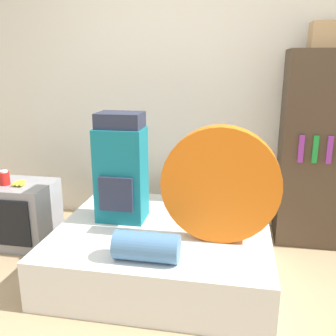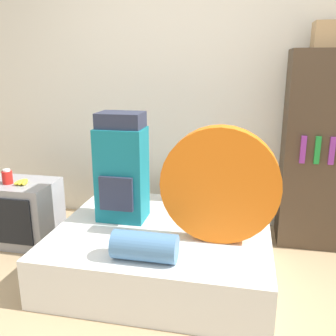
{
  "view_description": "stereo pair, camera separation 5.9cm",
  "coord_description": "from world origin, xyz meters",
  "px_view_note": "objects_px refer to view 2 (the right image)",
  "views": [
    {
      "loc": [
        0.43,
        -1.76,
        1.51
      ],
      "look_at": [
        -0.03,
        0.72,
        0.8
      ],
      "focal_mm": 40.0,
      "sensor_mm": 36.0,
      "label": 1
    },
    {
      "loc": [
        0.49,
        -1.75,
        1.51
      ],
      "look_at": [
        -0.03,
        0.72,
        0.8
      ],
      "focal_mm": 40.0,
      "sensor_mm": 36.0,
      "label": 2
    }
  ],
  "objects_px": {
    "backpack": "(122,169)",
    "television": "(20,212)",
    "cardboard_box": "(336,35)",
    "sleeping_roll": "(145,246)",
    "tent_bag": "(220,185)",
    "canister": "(7,177)",
    "bookshelf": "(333,151)"
  },
  "relations": [
    {
      "from": "tent_bag",
      "to": "cardboard_box",
      "type": "relative_size",
      "value": 2.35
    },
    {
      "from": "television",
      "to": "canister",
      "type": "xyz_separation_m",
      "value": [
        -0.05,
        -0.04,
        0.33
      ]
    },
    {
      "from": "backpack",
      "to": "bookshelf",
      "type": "xyz_separation_m",
      "value": [
        1.6,
        0.63,
        0.06
      ]
    },
    {
      "from": "tent_bag",
      "to": "television",
      "type": "bearing_deg",
      "value": 169.18
    },
    {
      "from": "backpack",
      "to": "bookshelf",
      "type": "height_order",
      "value": "bookshelf"
    },
    {
      "from": "tent_bag",
      "to": "bookshelf",
      "type": "height_order",
      "value": "bookshelf"
    },
    {
      "from": "backpack",
      "to": "tent_bag",
      "type": "xyz_separation_m",
      "value": [
        0.75,
        -0.22,
        -0.01
      ]
    },
    {
      "from": "backpack",
      "to": "cardboard_box",
      "type": "xyz_separation_m",
      "value": [
        1.53,
        0.66,
        0.97
      ]
    },
    {
      "from": "backpack",
      "to": "tent_bag",
      "type": "bearing_deg",
      "value": -16.69
    },
    {
      "from": "tent_bag",
      "to": "sleeping_roll",
      "type": "xyz_separation_m",
      "value": [
        -0.42,
        -0.36,
        -0.3
      ]
    },
    {
      "from": "cardboard_box",
      "to": "television",
      "type": "bearing_deg",
      "value": -167.41
    },
    {
      "from": "tent_bag",
      "to": "bookshelf",
      "type": "relative_size",
      "value": 0.48
    },
    {
      "from": "television",
      "to": "canister",
      "type": "relative_size",
      "value": 5.04
    },
    {
      "from": "cardboard_box",
      "to": "sleeping_roll",
      "type": "bearing_deg",
      "value": -133.7
    },
    {
      "from": "canister",
      "to": "cardboard_box",
      "type": "xyz_separation_m",
      "value": [
        2.55,
        0.6,
        1.12
      ]
    },
    {
      "from": "backpack",
      "to": "television",
      "type": "relative_size",
      "value": 1.31
    },
    {
      "from": "sleeping_roll",
      "to": "cardboard_box",
      "type": "height_order",
      "value": "cardboard_box"
    },
    {
      "from": "tent_bag",
      "to": "canister",
      "type": "bearing_deg",
      "value": 170.81
    },
    {
      "from": "sleeping_roll",
      "to": "television",
      "type": "xyz_separation_m",
      "value": [
        -1.31,
        0.69,
        -0.17
      ]
    },
    {
      "from": "sleeping_roll",
      "to": "canister",
      "type": "bearing_deg",
      "value": 154.42
    },
    {
      "from": "sleeping_roll",
      "to": "bookshelf",
      "type": "xyz_separation_m",
      "value": [
        1.27,
        1.22,
        0.37
      ]
    },
    {
      "from": "bookshelf",
      "to": "cardboard_box",
      "type": "bearing_deg",
      "value": 157.78
    },
    {
      "from": "bookshelf",
      "to": "canister",
      "type": "bearing_deg",
      "value": -167.71
    },
    {
      "from": "television",
      "to": "sleeping_roll",
      "type": "bearing_deg",
      "value": -27.88
    },
    {
      "from": "backpack",
      "to": "television",
      "type": "bearing_deg",
      "value": 173.86
    },
    {
      "from": "television",
      "to": "canister",
      "type": "height_order",
      "value": "canister"
    },
    {
      "from": "sleeping_roll",
      "to": "tent_bag",
      "type": "bearing_deg",
      "value": 41.18
    },
    {
      "from": "tent_bag",
      "to": "sleeping_roll",
      "type": "height_order",
      "value": "tent_bag"
    },
    {
      "from": "tent_bag",
      "to": "canister",
      "type": "height_order",
      "value": "tent_bag"
    },
    {
      "from": "backpack",
      "to": "tent_bag",
      "type": "height_order",
      "value": "backpack"
    },
    {
      "from": "television",
      "to": "cardboard_box",
      "type": "relative_size",
      "value": 1.87
    },
    {
      "from": "cardboard_box",
      "to": "canister",
      "type": "bearing_deg",
      "value": -166.73
    }
  ]
}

